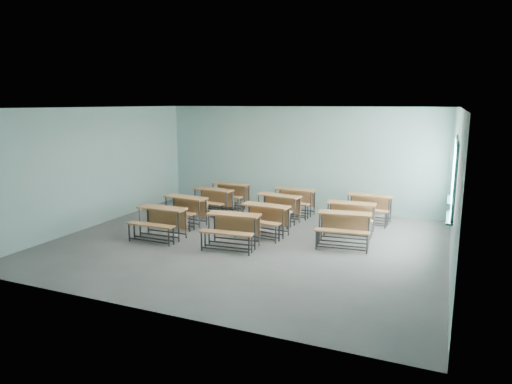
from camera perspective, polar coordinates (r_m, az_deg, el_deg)
room at (r=10.71m, az=-0.56°, el=1.89°), size 9.04×8.04×3.24m
desk_unit_r0c0 at (r=11.48m, az=-11.93°, el=-3.23°), size 1.24×0.83×0.77m
desk_unit_r0c1 at (r=10.61m, az=-2.97°, el=-4.18°), size 1.31×0.94×0.77m
desk_unit_r1c0 at (r=12.66m, az=-9.06°, el=-1.79°), size 1.32×0.96×0.77m
desk_unit_r1c1 at (r=11.51m, az=0.96°, el=-2.94°), size 1.30×0.93×0.77m
desk_unit_r1c2 at (r=10.89m, az=10.94°, el=-3.96°), size 1.32×0.96×0.77m
desk_unit_r2c0 at (r=13.69m, az=-5.59°, el=-0.73°), size 1.32×0.96×0.77m
desk_unit_r2c1 at (r=12.75m, az=2.65°, el=-1.57°), size 1.34×0.99×0.77m
desk_unit_r2c2 at (r=11.99m, az=11.70°, el=-2.60°), size 1.27×0.88×0.77m
desk_unit_r3c0 at (r=14.58m, az=-3.37°, el=0.04°), size 1.27×0.88×0.77m
desk_unit_r3c1 at (r=13.67m, az=4.71°, el=-0.73°), size 1.29×0.91×0.77m
desk_unit_r3c2 at (r=13.13m, az=13.88°, el=-1.51°), size 1.28×0.90×0.77m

